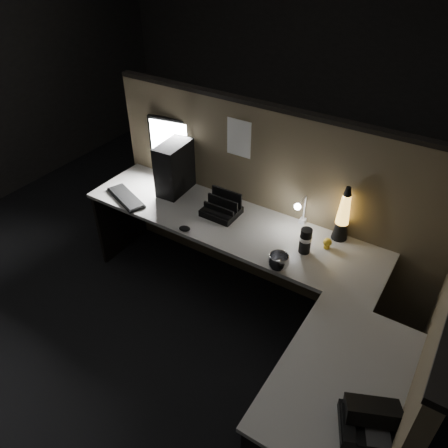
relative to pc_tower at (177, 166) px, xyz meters
The scene contains 17 objects.
floor 1.42m from the pc_tower, 46.15° to the right, with size 6.00×6.00×0.00m, color black.
room_shell 1.26m from the pc_tower, 46.15° to the right, with size 6.00×6.00×6.00m.
partition_back 0.78m from the pc_tower, 12.53° to the left, with size 2.66×0.06×1.50m, color brown.
partition_right 2.18m from the pc_tower, 17.88° to the right, with size 0.06×1.66×1.50m, color brown.
desk 1.11m from the pc_tower, 29.29° to the right, with size 2.60×1.60×0.73m.
pc_tower is the anchor object (origin of this frame).
monitor 0.21m from the pc_tower, 136.00° to the left, with size 0.41×0.18×0.53m.
keyboard 0.47m from the pc_tower, 126.12° to the right, with size 0.41×0.14×0.02m, color black.
mouse 0.60m from the pc_tower, 48.26° to the right, with size 0.08×0.06×0.03m, color black.
clip_lamp 1.05m from the pc_tower, ahead, with size 0.05×0.19×0.24m.
organizer 0.53m from the pc_tower, 12.64° to the right, with size 0.26×0.23×0.19m.
lava_lamp 1.33m from the pc_tower, ahead, with size 0.11×0.11×0.41m.
travel_mug 1.21m from the pc_tower, ahead, with size 0.08×0.08×0.18m, color black.
steel_mug 1.21m from the pc_tower, 20.89° to the right, with size 0.14×0.14×0.11m, color #B0B1B7.
figurine 1.31m from the pc_tower, ahead, with size 0.06×0.06×0.06m, color yellow.
pinned_paper 0.59m from the pc_tower, 14.90° to the left, with size 0.19×0.00×0.28m, color white.
desk_phone 2.24m from the pc_tower, 30.93° to the right, with size 0.30×0.30×0.14m.
Camera 1 is at (1.20, -1.58, 2.61)m, focal length 35.00 mm.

